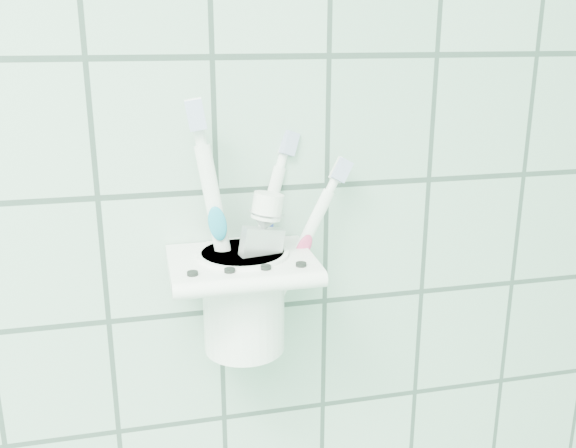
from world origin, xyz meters
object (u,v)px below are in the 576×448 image
Objects in this scene: toothbrush_pink at (237,222)px; toothbrush_orange at (256,244)px; cup at (244,296)px; toothpaste_tube at (245,261)px; toothbrush_blue at (234,234)px; holder_bracket at (241,266)px.

toothbrush_orange is (0.01, -0.01, -0.02)m from toothbrush_pink.
toothbrush_orange is at bearing -14.09° from cup.
toothpaste_tube is at bearing -75.49° from toothbrush_pink.
toothbrush_orange reaches higher than toothpaste_tube.
cup is 0.53× the size of toothbrush_orange.
toothbrush_pink is at bearing -82.79° from toothbrush_blue.
toothbrush_pink is 0.01m from toothbrush_blue.
toothbrush_pink is 0.02m from toothbrush_orange.
toothbrush_blue is 0.03m from toothpaste_tube.
toothbrush_blue is 0.02m from toothbrush_orange.
toothbrush_pink reaches higher than toothbrush_blue.
toothbrush_pink is at bearing 98.03° from holder_bracket.
cup is at bearing 77.99° from toothpaste_tube.
toothbrush_pink is 0.03m from toothpaste_tube.
toothbrush_blue is (-0.00, 0.01, -0.01)m from toothbrush_pink.
toothpaste_tube is at bearing -89.69° from toothbrush_blue.
toothbrush_pink is at bearing 89.16° from toothpaste_tube.
toothbrush_orange is 0.02m from toothpaste_tube.
cup is at bearing -52.57° from toothbrush_pink.
cup is (0.00, 0.00, -0.03)m from holder_bracket.
toothpaste_tube is (-0.01, -0.01, -0.01)m from toothbrush_orange.
holder_bracket is 0.03m from toothbrush_blue.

